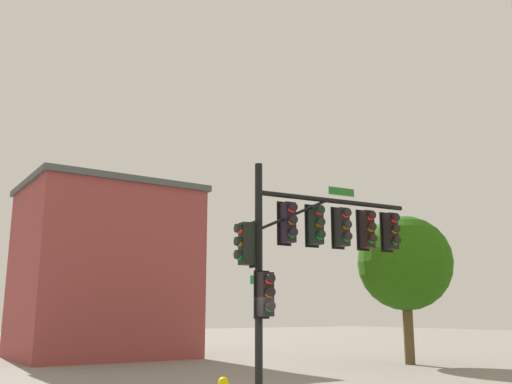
% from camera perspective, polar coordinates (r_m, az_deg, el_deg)
% --- Properties ---
extents(signal_pole_assembly, '(5.66, 1.27, 6.07)m').
position_cam_1_polar(signal_pole_assembly, '(15.81, 5.60, -5.05)').
color(signal_pole_assembly, black).
rests_on(signal_pole_assembly, ground_plane).
extents(tree_mid, '(4.09, 4.09, 6.30)m').
position_cam_1_polar(tree_mid, '(25.79, 14.70, -6.93)').
color(tree_mid, brown).
rests_on(tree_mid, ground_plane).
extents(brick_building, '(8.13, 7.09, 8.38)m').
position_cam_1_polar(brick_building, '(29.57, -14.97, -7.60)').
color(brick_building, '#953F3E').
rests_on(brick_building, ground_plane).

